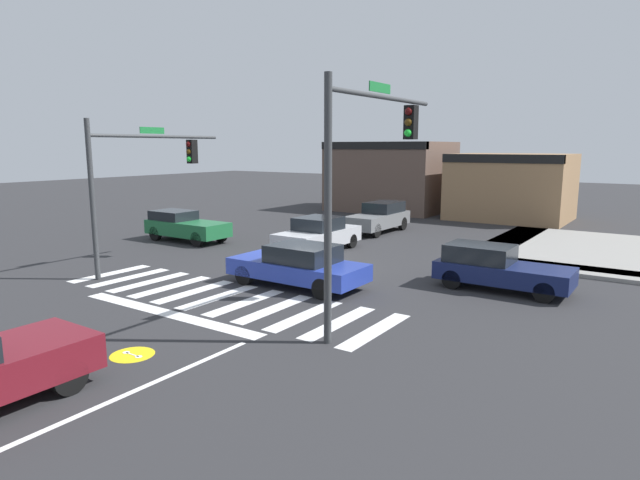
% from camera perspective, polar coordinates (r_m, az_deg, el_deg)
% --- Properties ---
extents(ground_plane, '(120.00, 120.00, 0.00)m').
position_cam_1_polar(ground_plane, '(20.23, -1.67, -3.16)').
color(ground_plane, '#2B2B2D').
extents(crosswalk_near, '(11.40, 3.16, 0.01)m').
position_cam_1_polar(crosswalk_near, '(16.91, -10.69, -5.94)').
color(crosswalk_near, silver).
rests_on(crosswalk_near, ground_plane).
extents(bike_detector_marking, '(0.97, 0.97, 0.01)m').
position_cam_1_polar(bike_detector_marking, '(12.90, -19.29, -11.42)').
color(bike_detector_marking, yellow).
rests_on(bike_detector_marking, ground_plane).
extents(curb_corner_northeast, '(10.00, 10.60, 0.15)m').
position_cam_1_polar(curb_corner_northeast, '(25.95, 26.87, -1.15)').
color(curb_corner_northeast, gray).
rests_on(curb_corner_northeast, ground_plane).
extents(storefront_row, '(15.96, 6.14, 4.88)m').
position_cam_1_polar(storefront_row, '(37.71, 12.22, 6.24)').
color(storefront_row, brown).
rests_on(storefront_row, ground_plane).
extents(traffic_signal_southwest, '(0.32, 5.97, 5.50)m').
position_cam_1_polar(traffic_signal_southwest, '(21.03, -18.28, 7.26)').
color(traffic_signal_southwest, '#383A3D').
rests_on(traffic_signal_southwest, ground_plane).
extents(traffic_signal_southeast, '(0.32, 5.39, 6.17)m').
position_cam_1_polar(traffic_signal_southeast, '(13.67, 5.21, 8.81)').
color(traffic_signal_southeast, '#383A3D').
rests_on(traffic_signal_southeast, ground_plane).
extents(car_blue, '(4.63, 1.92, 1.41)m').
position_cam_1_polar(car_blue, '(17.70, -2.26, -2.69)').
color(car_blue, '#23389E').
rests_on(car_blue, ground_plane).
extents(car_green, '(4.33, 1.73, 1.45)m').
position_cam_1_polar(car_green, '(27.02, -14.17, 1.48)').
color(car_green, '#1E6638').
rests_on(car_green, ground_plane).
extents(car_navy, '(4.17, 1.71, 1.41)m').
position_cam_1_polar(car_navy, '(18.25, 18.24, -2.81)').
color(car_navy, '#141E4C').
rests_on(car_navy, ground_plane).
extents(car_silver, '(1.88, 4.40, 1.51)m').
position_cam_1_polar(car_silver, '(23.64, -0.21, 0.60)').
color(car_silver, '#B7BABF').
rests_on(car_silver, ground_plane).
extents(car_gray, '(1.74, 4.52, 1.59)m').
position_cam_1_polar(car_gray, '(29.13, 6.28, 2.43)').
color(car_gray, slate).
rests_on(car_gray, ground_plane).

